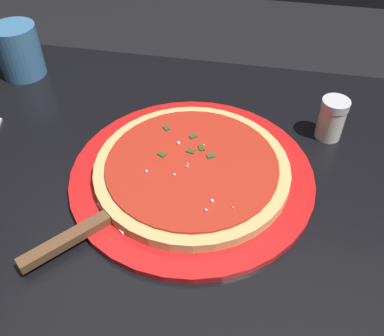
# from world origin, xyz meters

# --- Properties ---
(restaurant_table) EXTENTS (1.03, 0.69, 0.74)m
(restaurant_table) POSITION_xyz_m (0.00, 0.00, 0.59)
(restaurant_table) COLOR black
(restaurant_table) RESTS_ON ground_plane
(serving_plate) EXTENTS (0.38, 0.38, 0.01)m
(serving_plate) POSITION_xyz_m (-0.04, -0.01, 0.74)
(serving_plate) COLOR red
(serving_plate) RESTS_ON restaurant_table
(pizza) EXTENTS (0.30, 0.30, 0.02)m
(pizza) POSITION_xyz_m (-0.04, -0.01, 0.76)
(pizza) COLOR #DBB26B
(pizza) RESTS_ON serving_plate
(pizza_server) EXTENTS (0.18, 0.20, 0.01)m
(pizza_server) POSITION_xyz_m (-0.15, -0.14, 0.75)
(pizza_server) COLOR silver
(pizza_server) RESTS_ON serving_plate
(cup_tall_drink) EXTENTS (0.09, 0.09, 0.10)m
(cup_tall_drink) POSITION_xyz_m (-0.44, 0.22, 0.79)
(cup_tall_drink) COLOR teal
(cup_tall_drink) RESTS_ON restaurant_table
(parmesan_shaker) EXTENTS (0.05, 0.05, 0.07)m
(parmesan_shaker) POSITION_xyz_m (0.17, 0.14, 0.78)
(parmesan_shaker) COLOR silver
(parmesan_shaker) RESTS_ON restaurant_table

